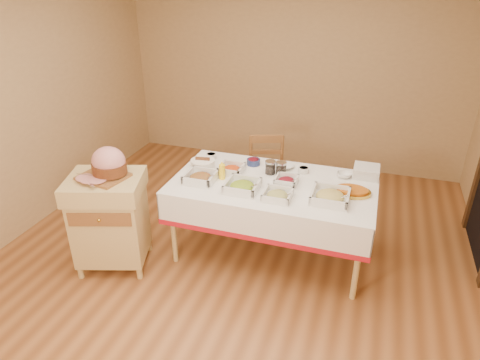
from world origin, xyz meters
name	(u,v)px	position (x,y,z in m)	size (l,w,h in m)	color
room_shell	(230,134)	(0.00, 0.00, 1.30)	(5.00, 5.00, 5.00)	#92582D
dining_table	(273,198)	(0.30, 0.30, 0.60)	(1.82, 1.02, 0.76)	tan
butcher_cart	(110,217)	(-1.03, -0.33, 0.51)	(0.76, 0.70, 0.90)	tan
dining_chair	(267,177)	(0.06, 0.99, 0.46)	(0.50, 0.49, 0.89)	brown
ham_on_board	(108,165)	(-0.99, -0.30, 1.01)	(0.41, 0.39, 0.27)	brown
serving_dish_a	(201,177)	(-0.33, 0.12, 0.80)	(0.27, 0.27, 0.12)	silver
serving_dish_b	(242,186)	(0.08, 0.08, 0.80)	(0.28, 0.28, 0.11)	silver
serving_dish_c	(277,195)	(0.40, 0.03, 0.79)	(0.23, 0.23, 0.10)	silver
serving_dish_d	(330,196)	(0.83, 0.13, 0.80)	(0.31, 0.31, 0.12)	silver
serving_dish_e	(232,169)	(-0.13, 0.39, 0.79)	(0.23, 0.22, 0.11)	silver
serving_dish_f	(286,180)	(0.41, 0.32, 0.79)	(0.21, 0.20, 0.09)	silver
small_bowl_left	(211,156)	(-0.43, 0.63, 0.79)	(0.11, 0.11, 0.05)	silver
small_bowl_mid	(253,162)	(0.02, 0.62, 0.79)	(0.13, 0.13, 0.06)	navy
small_bowl_right	(304,170)	(0.52, 0.59, 0.79)	(0.10, 0.10, 0.05)	silver
bowl_white_imported	(287,167)	(0.35, 0.63, 0.78)	(0.14, 0.14, 0.03)	silver
bowl_small_imported	(344,175)	(0.90, 0.62, 0.78)	(0.14, 0.14, 0.04)	silver
preserve_jar_left	(270,168)	(0.23, 0.48, 0.82)	(0.10, 0.10, 0.13)	silver
preserve_jar_right	(281,169)	(0.33, 0.48, 0.82)	(0.10, 0.10, 0.13)	silver
mustard_bottle	(222,171)	(-0.17, 0.23, 0.84)	(0.06, 0.06, 0.18)	yellow
bread_basket	(203,164)	(-0.42, 0.39, 0.80)	(0.23, 0.23, 0.10)	white
plate_stack	(366,172)	(1.08, 0.69, 0.81)	(0.23, 0.23, 0.10)	silver
brass_platter	(352,191)	(0.99, 0.32, 0.78)	(0.33, 0.24, 0.04)	gold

